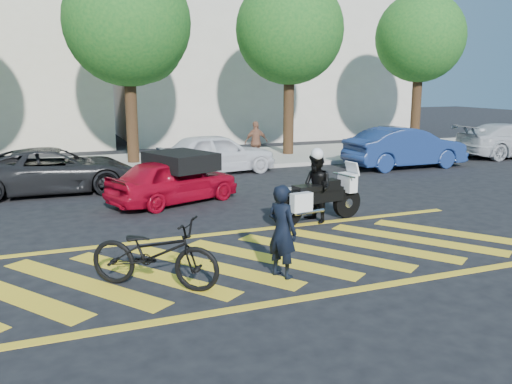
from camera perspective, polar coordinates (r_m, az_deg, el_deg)
name	(u,v)px	position (r m, az deg, el deg)	size (l,w,h in m)	color
ground	(243,262)	(9.86, -1.33, -7.37)	(90.00, 90.00, 0.00)	black
sidewalk	(134,164)	(21.23, -12.73, 2.91)	(60.00, 5.00, 0.15)	#9E998E
crosswalk	(241,262)	(9.85, -1.55, -7.37)	(12.33, 4.00, 0.01)	yellow
building_right	(262,39)	(32.24, 0.65, 15.78)	(16.00, 8.00, 11.00)	beige
tree_center	(131,27)	(21.16, -13.04, 16.52)	(4.60, 4.60, 7.56)	black
tree_right	(292,34)	(23.10, 3.78, 16.23)	(4.40, 4.40, 7.41)	black
tree_far_right	(421,41)	(26.53, 17.01, 14.95)	(4.00, 4.00, 7.10)	black
officer_bike	(282,231)	(8.93, 2.76, -4.16)	(0.57, 0.38, 1.57)	black
bicycle	(154,253)	(8.69, -10.64, -6.34)	(0.75, 2.14, 1.12)	black
police_motorcycle	(317,198)	(12.48, 6.44, -0.59)	(2.41, 0.89, 1.07)	black
officer_moto	(316,188)	(12.43, 6.38, 0.38)	(0.77, 0.60, 1.59)	black
red_convertible	(174,180)	(14.50, -8.67, 1.21)	(1.45, 3.60, 1.23)	#A4071D
parked_mid_left	(55,170)	(16.74, -20.42, 2.16)	(2.18, 4.72, 1.31)	black
parked_mid_right	(216,153)	(18.98, -4.20, 4.08)	(1.67, 4.16, 1.42)	white
parked_right	(405,148)	(20.93, 15.45, 4.54)	(1.60, 4.60, 1.51)	navy
parked_far_right	(512,140)	(25.44, 25.31, 4.94)	(1.99, 4.90, 1.42)	#B6BABE
pedestrian_right	(256,142)	(20.36, 0.01, 5.27)	(0.92, 0.38, 1.57)	#925D42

